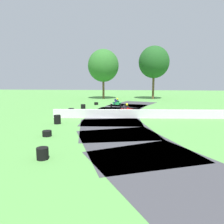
{
  "coord_description": "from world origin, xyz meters",
  "views": [
    {
      "loc": [
        2.15,
        -21.85,
        3.96
      ],
      "look_at": [
        0.22,
        -1.75,
        0.9
      ],
      "focal_mm": 34.28,
      "sensor_mm": 36.0,
      "label": 1
    }
  ],
  "objects_px": {
    "motorcycle_lead_green": "(117,103)",
    "tire_stack_mid_a": "(83,106)",
    "tire_stack_extra_b": "(43,153)",
    "tire_stack_near": "(96,104)",
    "tire_stack_far": "(57,119)",
    "tire_stack_mid_b": "(71,111)",
    "motorcycle_chase_red": "(126,110)",
    "tire_stack_extra_a": "(47,133)"
  },
  "relations": [
    {
      "from": "tire_stack_extra_a",
      "to": "tire_stack_far",
      "type": "bearing_deg",
      "value": 100.14
    },
    {
      "from": "motorcycle_lead_green",
      "to": "tire_stack_mid_b",
      "type": "bearing_deg",
      "value": -130.66
    },
    {
      "from": "tire_stack_mid_a",
      "to": "tire_stack_far",
      "type": "xyz_separation_m",
      "value": [
        0.01,
        -10.26,
        0.1
      ]
    },
    {
      "from": "motorcycle_lead_green",
      "to": "tire_stack_mid_a",
      "type": "bearing_deg",
      "value": -159.38
    },
    {
      "from": "tire_stack_extra_b",
      "to": "tire_stack_near",
      "type": "bearing_deg",
      "value": 93.07
    },
    {
      "from": "tire_stack_extra_a",
      "to": "tire_stack_mid_b",
      "type": "bearing_deg",
      "value": 96.86
    },
    {
      "from": "tire_stack_near",
      "to": "tire_stack_extra_b",
      "type": "relative_size",
      "value": 1.06
    },
    {
      "from": "tire_stack_far",
      "to": "tire_stack_extra_b",
      "type": "height_order",
      "value": "tire_stack_far"
    },
    {
      "from": "motorcycle_chase_red",
      "to": "tire_stack_extra_a",
      "type": "height_order",
      "value": "motorcycle_chase_red"
    },
    {
      "from": "tire_stack_mid_b",
      "to": "tire_stack_far",
      "type": "relative_size",
      "value": 0.8
    },
    {
      "from": "tire_stack_mid_b",
      "to": "tire_stack_far",
      "type": "distance_m",
      "value": 6.16
    },
    {
      "from": "motorcycle_chase_red",
      "to": "tire_stack_mid_a",
      "type": "distance_m",
      "value": 8.0
    },
    {
      "from": "motorcycle_lead_green",
      "to": "tire_stack_near",
      "type": "distance_m",
      "value": 4.58
    },
    {
      "from": "tire_stack_extra_b",
      "to": "tire_stack_mid_a",
      "type": "bearing_deg",
      "value": 96.94
    },
    {
      "from": "tire_stack_far",
      "to": "motorcycle_lead_green",
      "type": "bearing_deg",
      "value": 69.35
    },
    {
      "from": "tire_stack_near",
      "to": "tire_stack_extra_a",
      "type": "relative_size",
      "value": 0.99
    },
    {
      "from": "tire_stack_far",
      "to": "tire_stack_extra_b",
      "type": "distance_m",
      "value": 8.84
    },
    {
      "from": "motorcycle_chase_red",
      "to": "tire_stack_near",
      "type": "bearing_deg",
      "value": 117.25
    },
    {
      "from": "tire_stack_extra_a",
      "to": "tire_stack_near",
      "type": "bearing_deg",
      "value": 89.2
    },
    {
      "from": "tire_stack_near",
      "to": "tire_stack_extra_a",
      "type": "xyz_separation_m",
      "value": [
        -0.27,
        -19.15,
        0.0
      ]
    },
    {
      "from": "motorcycle_chase_red",
      "to": "tire_stack_near",
      "type": "xyz_separation_m",
      "value": [
        -5.05,
        9.81,
        -0.45
      ]
    },
    {
      "from": "motorcycle_lead_green",
      "to": "tire_stack_extra_b",
      "type": "height_order",
      "value": "motorcycle_lead_green"
    },
    {
      "from": "motorcycle_chase_red",
      "to": "tire_stack_near",
      "type": "distance_m",
      "value": 11.05
    },
    {
      "from": "motorcycle_chase_red",
      "to": "tire_stack_far",
      "type": "xyz_separation_m",
      "value": [
        -6.08,
        -5.08,
        -0.25
      ]
    },
    {
      "from": "tire_stack_near",
      "to": "tire_stack_mid_a",
      "type": "relative_size",
      "value": 1.01
    },
    {
      "from": "tire_stack_mid_b",
      "to": "tire_stack_extra_b",
      "type": "bearing_deg",
      "value": -79.3
    },
    {
      "from": "motorcycle_lead_green",
      "to": "tire_stack_far",
      "type": "xyz_separation_m",
      "value": [
        -4.5,
        -11.95,
        -0.24
      ]
    },
    {
      "from": "motorcycle_lead_green",
      "to": "tire_stack_mid_a",
      "type": "relative_size",
      "value": 2.72
    },
    {
      "from": "motorcycle_lead_green",
      "to": "tire_stack_near",
      "type": "xyz_separation_m",
      "value": [
        -3.48,
        2.94,
        -0.44
      ]
    },
    {
      "from": "tire_stack_extra_b",
      "to": "motorcycle_chase_red",
      "type": "bearing_deg",
      "value": 74.41
    },
    {
      "from": "tire_stack_mid_b",
      "to": "tire_stack_extra_a",
      "type": "height_order",
      "value": "tire_stack_mid_b"
    },
    {
      "from": "tire_stack_far",
      "to": "tire_stack_extra_a",
      "type": "xyz_separation_m",
      "value": [
        0.76,
        -4.25,
        -0.2
      ]
    },
    {
      "from": "tire_stack_near",
      "to": "motorcycle_chase_red",
      "type": "bearing_deg",
      "value": -62.75
    },
    {
      "from": "tire_stack_mid_b",
      "to": "motorcycle_chase_red",
      "type": "bearing_deg",
      "value": -9.14
    },
    {
      "from": "motorcycle_lead_green",
      "to": "tire_stack_near",
      "type": "bearing_deg",
      "value": 139.76
    },
    {
      "from": "tire_stack_mid_a",
      "to": "tire_stack_far",
      "type": "distance_m",
      "value": 10.26
    },
    {
      "from": "tire_stack_mid_b",
      "to": "tire_stack_mid_a",
      "type": "bearing_deg",
      "value": 83.3
    },
    {
      "from": "tire_stack_near",
      "to": "tire_stack_extra_b",
      "type": "distance_m",
      "value": 23.47
    },
    {
      "from": "motorcycle_chase_red",
      "to": "tire_stack_far",
      "type": "relative_size",
      "value": 2.1
    },
    {
      "from": "tire_stack_near",
      "to": "tire_stack_mid_b",
      "type": "xyz_separation_m",
      "value": [
        -1.52,
        -8.76,
        0.1
      ]
    },
    {
      "from": "tire_stack_mid_a",
      "to": "tire_stack_mid_b",
      "type": "height_order",
      "value": "same"
    },
    {
      "from": "tire_stack_extra_a",
      "to": "tire_stack_extra_b",
      "type": "xyz_separation_m",
      "value": [
        1.52,
        -4.29,
        0.1
      ]
    }
  ]
}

